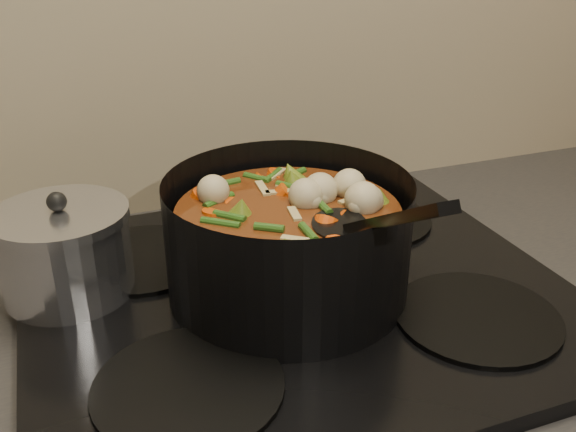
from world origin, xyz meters
name	(u,v)px	position (x,y,z in m)	size (l,w,h in m)	color
stovetop	(297,294)	(0.00, 1.93, 0.92)	(0.62, 0.54, 0.03)	black
stockpot	(288,241)	(-0.01, 1.93, 0.99)	(0.32, 0.40, 0.20)	black
saucepan	(65,251)	(-0.25, 2.02, 0.98)	(0.15, 0.15, 0.13)	silver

